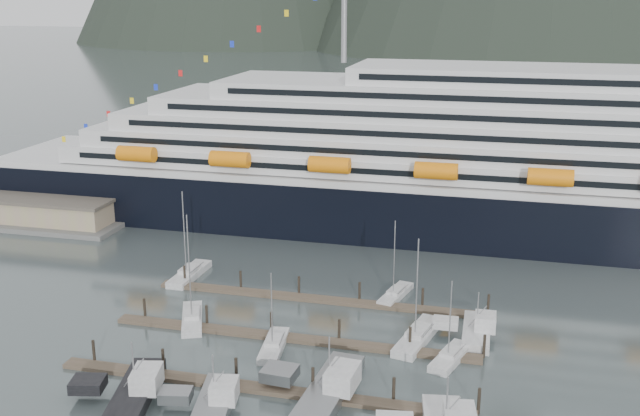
# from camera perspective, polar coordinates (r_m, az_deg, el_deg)

# --- Properties ---
(ground) EXTENTS (1600.00, 1600.00, 0.00)m
(ground) POSITION_cam_1_polar(r_m,az_deg,el_deg) (93.25, 0.28, -11.12)
(ground) COLOR #495556
(ground) RESTS_ON ground
(cruise_ship) EXTENTS (210.00, 30.40, 50.30)m
(cruise_ship) POSITION_cam_1_polar(r_m,az_deg,el_deg) (139.16, 18.07, 2.60)
(cruise_ship) COLOR black
(cruise_ship) RESTS_ON ground
(warehouse) EXTENTS (46.00, 20.00, 5.80)m
(warehouse) POSITION_cam_1_polar(r_m,az_deg,el_deg) (158.44, -21.84, 0.15)
(warehouse) COLOR #595956
(warehouse) RESTS_ON ground
(dock_near) EXTENTS (48.18, 2.28, 3.20)m
(dock_near) POSITION_cam_1_polar(r_m,az_deg,el_deg) (85.96, -4.66, -13.47)
(dock_near) COLOR #4E4332
(dock_near) RESTS_ON ground
(dock_mid) EXTENTS (48.18, 2.28, 3.20)m
(dock_mid) POSITION_cam_1_polar(r_m,az_deg,el_deg) (96.91, -2.14, -9.82)
(dock_mid) COLOR #4E4332
(dock_mid) RESTS_ON ground
(dock_far) EXTENTS (48.18, 2.28, 3.20)m
(dock_far) POSITION_cam_1_polar(r_m,az_deg,el_deg) (108.31, -0.19, -6.91)
(dock_far) COLOR #4E4332
(dock_far) RESTS_ON ground
(sailboat_b) EXTENTS (6.25, 10.21, 15.80)m
(sailboat_b) POSITION_cam_1_polar(r_m,az_deg,el_deg) (102.99, -9.71, -8.34)
(sailboat_b) COLOR #B2B2B2
(sailboat_b) RESTS_ON ground
(sailboat_c) EXTENTS (3.54, 9.26, 10.85)m
(sailboat_c) POSITION_cam_1_polar(r_m,az_deg,el_deg) (94.62, -3.54, -10.46)
(sailboat_c) COLOR #B2B2B2
(sailboat_c) RESTS_ON ground
(sailboat_d) EXTENTS (5.34, 12.47, 14.52)m
(sailboat_d) POSITION_cam_1_polar(r_m,az_deg,el_deg) (97.39, 7.47, -9.74)
(sailboat_d) COLOR #B2B2B2
(sailboat_d) RESTS_ON ground
(sailboat_e) EXTENTS (3.05, 10.95, 14.60)m
(sailboat_e) POSITION_cam_1_polar(r_m,az_deg,el_deg) (118.50, -9.91, -5.02)
(sailboat_e) COLOR #B2B2B2
(sailboat_e) RESTS_ON ground
(sailboat_g) EXTENTS (4.22, 9.32, 12.26)m
(sailboat_g) POSITION_cam_1_polar(r_m,az_deg,el_deg) (109.91, 5.77, -6.59)
(sailboat_g) COLOR #B2B2B2
(sailboat_g) RESTS_ON ground
(sailboat_h) EXTENTS (4.85, 8.83, 10.99)m
(sailboat_h) POSITION_cam_1_polar(r_m,az_deg,el_deg) (93.03, 9.92, -11.17)
(sailboat_h) COLOR #B2B2B2
(sailboat_h) RESTS_ON ground
(trawler_a) EXTENTS (10.38, 13.99, 7.44)m
(trawler_a) POSITION_cam_1_polar(r_m,az_deg,el_deg) (86.25, -14.01, -13.36)
(trawler_a) COLOR black
(trawler_a) RESTS_ON ground
(trawler_b) EXTENTS (8.72, 11.35, 7.06)m
(trawler_b) POSITION_cam_1_polar(r_m,az_deg,el_deg) (82.64, -8.13, -14.43)
(trawler_b) COLOR gray
(trawler_b) RESTS_ON ground
(trawler_c) EXTENTS (11.00, 15.55, 7.84)m
(trawler_c) POSITION_cam_1_polar(r_m,az_deg,el_deg) (84.29, 0.58, -13.54)
(trawler_c) COLOR gray
(trawler_c) RESTS_ON ground
(trawler_e) EXTENTS (7.99, 10.48, 6.75)m
(trawler_e) POSITION_cam_1_polar(r_m,az_deg,el_deg) (99.42, 11.76, -9.11)
(trawler_e) COLOR #B2B2B2
(trawler_e) RESTS_ON ground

